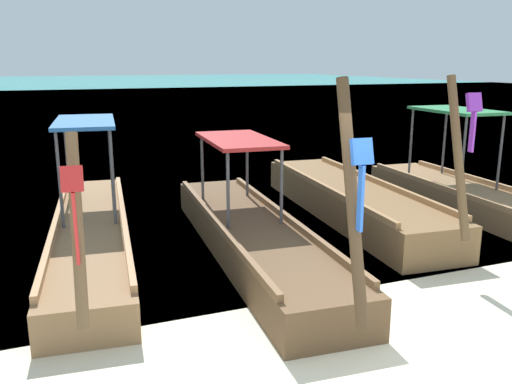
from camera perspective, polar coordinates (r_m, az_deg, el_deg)
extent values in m
plane|color=teal|center=(65.88, -19.12, 10.34)|extent=(120.00, 120.00, 0.00)
cube|color=olive|center=(9.03, -17.07, -4.57)|extent=(1.75, 6.51, 0.47)
cube|color=#AF7F52|center=(8.98, -20.50, -3.02)|extent=(0.67, 5.90, 0.10)
cube|color=#AF7F52|center=(8.95, -13.89, -2.61)|extent=(0.67, 5.90, 0.10)
cylinder|color=brown|center=(5.50, -18.44, -3.81)|extent=(0.19, 0.69, 1.86)
cube|color=red|center=(5.21, -18.96, 1.32)|extent=(0.21, 0.15, 0.25)
cube|color=red|center=(5.30, -18.58, -3.70)|extent=(0.04, 0.08, 0.70)
cylinder|color=#4C4C51|center=(8.65, -20.12, 1.15)|extent=(0.05, 0.05, 1.49)
cylinder|color=#4C4C51|center=(8.62, -14.96, 1.48)|extent=(0.05, 0.05, 1.49)
cylinder|color=#4C4C51|center=(10.54, -19.41, 3.33)|extent=(0.05, 0.05, 1.49)
cylinder|color=#4C4C51|center=(10.52, -15.17, 3.61)|extent=(0.05, 0.05, 1.49)
cube|color=#235BA3|center=(9.46, -17.74, 7.11)|extent=(1.16, 2.21, 0.06)
cube|color=brown|center=(8.48, -0.40, -4.97)|extent=(1.64, 6.26, 0.52)
cube|color=brown|center=(8.24, -4.16, -3.28)|extent=(0.48, 5.68, 0.10)
cube|color=brown|center=(8.56, 3.22, -2.63)|extent=(0.48, 5.68, 0.10)
cylinder|color=brown|center=(5.18, 10.19, -1.07)|extent=(0.17, 0.75, 2.33)
cube|color=blue|center=(4.95, 11.17, 4.23)|extent=(0.21, 0.13, 0.25)
cube|color=blue|center=(5.02, 11.05, -0.69)|extent=(0.04, 0.08, 0.63)
cylinder|color=#4C4C51|center=(7.99, -2.99, 0.15)|extent=(0.05, 0.05, 1.17)
cylinder|color=#4C4C51|center=(8.24, 2.72, 0.56)|extent=(0.05, 0.05, 1.17)
cylinder|color=#4C4C51|center=(9.76, -5.72, 2.58)|extent=(0.05, 0.05, 1.17)
cylinder|color=#4C4C51|center=(9.96, -0.95, 2.87)|extent=(0.05, 0.05, 1.17)
cube|color=#AD2323|center=(8.86, -1.89, 5.54)|extent=(1.17, 2.12, 0.06)
cube|color=brown|center=(10.68, 9.99, -1.00)|extent=(1.76, 5.98, 0.61)
cube|color=#9F7246|center=(10.34, 7.04, 0.64)|extent=(0.50, 5.41, 0.10)
cube|color=#9F7246|center=(10.89, 12.94, 1.05)|extent=(0.50, 5.41, 0.10)
cylinder|color=brown|center=(7.83, 20.68, 3.42)|extent=(0.18, 0.73, 2.21)
cube|color=purple|center=(7.57, 22.14, 8.82)|extent=(0.21, 0.14, 0.25)
cube|color=purple|center=(7.59, 21.98, 5.92)|extent=(0.04, 0.08, 0.53)
cube|color=olive|center=(11.71, 21.97, -0.87)|extent=(1.60, 5.88, 0.46)
cube|color=#AF7F52|center=(11.28, 19.78, 0.26)|extent=(0.39, 5.35, 0.10)
cube|color=#AF7F52|center=(12.04, 24.25, 0.66)|extent=(0.39, 5.35, 0.10)
cylinder|color=#4C4C51|center=(11.13, 21.14, 3.65)|extent=(0.05, 0.05, 1.50)
cylinder|color=#4C4C51|center=(11.71, 24.51, 3.79)|extent=(0.05, 0.05, 1.50)
cylinder|color=#4C4C51|center=(12.51, 16.12, 5.04)|extent=(0.05, 0.05, 1.50)
cylinder|color=#4C4C51|center=(13.03, 19.36, 5.13)|extent=(0.05, 0.05, 1.50)
cube|color=#2D844C|center=(11.99, 20.49, 8.12)|extent=(1.18, 2.00, 0.06)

